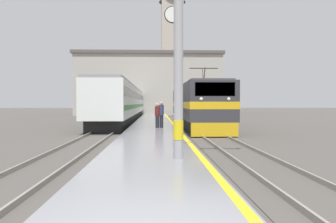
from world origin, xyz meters
TOP-DOWN VIEW (x-y plane):
  - ground_plane at (0.00, 30.00)m, footprint 200.00×200.00m
  - platform at (0.00, 25.00)m, footprint 3.53×140.00m
  - rail_track_near at (3.58, 25.00)m, footprint 2.84×140.00m
  - rail_track_far at (-3.30, 25.00)m, footprint 2.84×140.00m
  - locomotive_train at (3.58, 23.35)m, footprint 2.92×18.07m
  - passenger_train at (-3.30, 37.57)m, footprint 2.92×42.87m
  - catenary_mast at (0.95, 5.83)m, footprint 3.02×0.31m
  - person_on_platform at (0.28, 18.53)m, footprint 0.34×0.34m
  - second_waiting_passenger at (0.56, 18.61)m, footprint 0.34×0.34m
  - clock_tower at (3.39, 59.24)m, footprint 5.15×5.15m
  - station_building at (-1.00, 52.35)m, footprint 24.69×8.79m

SIDE VIEW (x-z plane):
  - ground_plane at x=0.00m, z-range 0.00..0.00m
  - rail_track_near at x=3.58m, z-range -0.05..0.11m
  - rail_track_far at x=-3.30m, z-range -0.05..0.11m
  - platform at x=0.00m, z-range 0.00..0.30m
  - person_on_platform at x=0.28m, z-range 0.35..2.07m
  - second_waiting_passenger at x=0.56m, z-range 0.36..2.19m
  - locomotive_train at x=3.58m, z-range -0.44..4.09m
  - passenger_train at x=-3.30m, z-range 0.15..3.98m
  - catenary_mast at x=0.95m, z-range 0.26..9.06m
  - station_building at x=-1.00m, z-range 0.02..10.50m
  - clock_tower at x=3.39m, z-range 0.84..26.01m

